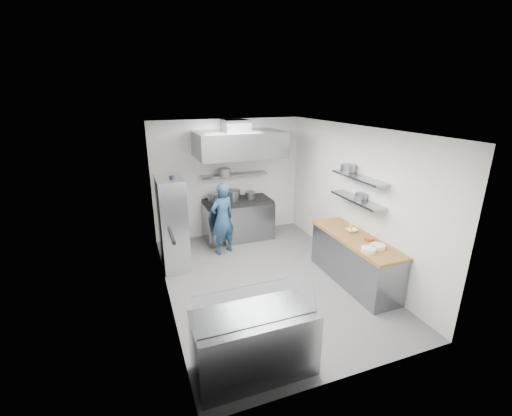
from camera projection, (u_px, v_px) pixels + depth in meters
name	position (u px, v px, depth m)	size (l,w,h in m)	color
floor	(267.00, 280.00, 6.46)	(5.00, 5.00, 0.00)	#525254
ceiling	(269.00, 129.00, 5.57)	(5.00, 5.00, 0.00)	silver
wall_back	(228.00, 178.00, 8.23)	(3.60, 0.02, 2.80)	white
wall_front	(354.00, 279.00, 3.80)	(3.60, 0.02, 2.80)	white
wall_left	(163.00, 223.00, 5.42)	(5.00, 0.02, 2.80)	white
wall_right	(354.00, 200.00, 6.62)	(5.00, 0.02, 2.80)	white
gas_range	(238.00, 220.00, 8.22)	(1.60, 0.80, 0.90)	gray
cooktop	(238.00, 201.00, 8.06)	(1.57, 0.78, 0.06)	black
stock_pot_left	(214.00, 197.00, 7.95)	(0.28, 0.28, 0.20)	slate
stock_pot_mid	(233.00, 195.00, 8.02)	(0.36, 0.36, 0.24)	slate
stock_pot_right	(250.00, 195.00, 8.18)	(0.24, 0.24, 0.16)	slate
over_range_shelf	(234.00, 175.00, 8.09)	(1.60, 0.30, 0.04)	gray
shelf_pot_a	(224.00, 172.00, 7.82)	(0.29, 0.29, 0.18)	slate
extractor_hood	(239.00, 144.00, 7.47)	(1.90, 1.15, 0.55)	gray
hood_duct	(236.00, 125.00, 7.55)	(0.55, 0.55, 0.24)	slate
red_firebox	(176.00, 183.00, 7.76)	(0.22, 0.10, 0.26)	#B10E17
chef	(222.00, 219.00, 7.35)	(0.58, 0.38, 1.59)	navy
wire_rack	(173.00, 223.00, 6.72)	(0.50, 0.90, 1.85)	silver
rack_bin_a	(175.00, 235.00, 6.49)	(0.15, 0.19, 0.17)	white
rack_bin_b	(169.00, 201.00, 6.86)	(0.14, 0.18, 0.16)	yellow
rack_jar	(172.00, 180.00, 6.41)	(0.10, 0.10, 0.18)	black
knife_strip	(171.00, 235.00, 4.58)	(0.04, 0.55, 0.05)	black
prep_counter_base	(354.00, 261.00, 6.29)	(0.62, 2.00, 0.84)	gray
prep_counter_top	(356.00, 239.00, 6.15)	(0.65, 2.04, 0.06)	olive
plate_stack_a	(369.00, 249.00, 5.59)	(0.25, 0.25, 0.06)	white
plate_stack_b	(378.00, 246.00, 5.70)	(0.24, 0.24, 0.06)	white
copper_pan	(369.00, 239.00, 5.99)	(0.17, 0.17, 0.06)	#B86733
squeeze_bottle	(351.00, 227.00, 6.34)	(0.06, 0.06, 0.18)	yellow
mixing_bowl	(351.00, 230.00, 6.38)	(0.21, 0.21, 0.05)	white
wall_shelf_lower	(357.00, 200.00, 6.26)	(0.30, 1.30, 0.04)	gray
wall_shelf_upper	(359.00, 177.00, 6.13)	(0.30, 1.30, 0.04)	gray
shelf_pot_c	(361.00, 196.00, 6.25)	(0.23, 0.23, 0.10)	slate
shelf_pot_d	(348.00, 168.00, 6.45)	(0.29, 0.29, 0.14)	slate
display_case	(254.00, 343.00, 4.22)	(1.50, 0.70, 0.85)	gray
display_glass	(258.00, 304.00, 3.91)	(1.47, 0.02, 0.45)	silver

